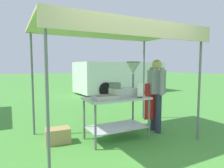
% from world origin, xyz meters
% --- Properties ---
extents(ground_plane, '(70.00, 70.00, 0.00)m').
position_xyz_m(ground_plane, '(0.00, 6.00, 0.00)').
color(ground_plane, '#478E38').
extents(stall_canopy, '(3.09, 2.01, 2.20)m').
position_xyz_m(stall_canopy, '(0.14, 0.99, 2.12)').
color(stall_canopy, slate).
rests_on(stall_canopy, ground).
extents(donut_cart, '(1.26, 0.68, 0.85)m').
position_xyz_m(donut_cart, '(0.14, 0.89, 0.62)').
color(donut_cart, '#B7B7BC').
rests_on(donut_cart, ground).
extents(donut_tray, '(0.44, 0.32, 0.07)m').
position_xyz_m(donut_tray, '(-0.13, 0.81, 0.87)').
color(donut_tray, '#B7B7BC').
rests_on(donut_tray, donut_cart).
extents(donut_fryer, '(0.64, 0.29, 0.71)m').
position_xyz_m(donut_fryer, '(0.39, 0.92, 1.13)').
color(donut_fryer, '#B7B7BC').
rests_on(donut_fryer, donut_cart).
extents(menu_sign, '(0.13, 0.05, 0.29)m').
position_xyz_m(menu_sign, '(0.56, 0.68, 0.97)').
color(menu_sign, black).
rests_on(menu_sign, donut_cart).
extents(vendor, '(0.46, 0.54, 1.61)m').
position_xyz_m(vendor, '(1.14, 0.90, 0.90)').
color(vendor, '#2D3347').
rests_on(vendor, ground).
extents(supply_crate, '(0.48, 0.33, 0.29)m').
position_xyz_m(supply_crate, '(-0.96, 1.23, 0.14)').
color(supply_crate, tan).
rests_on(supply_crate, ground).
extents(van_white, '(5.22, 2.39, 1.69)m').
position_xyz_m(van_white, '(3.91, 7.19, 0.88)').
color(van_white, white).
rests_on(van_white, ground).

